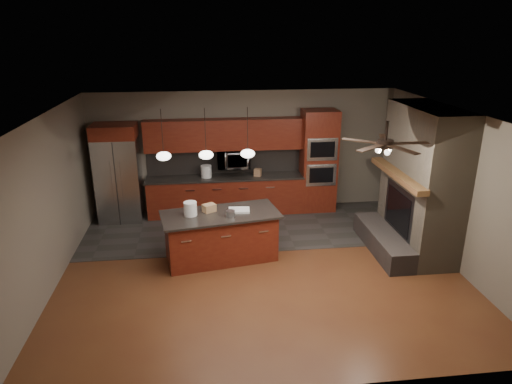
{
  "coord_description": "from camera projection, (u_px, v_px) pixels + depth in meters",
  "views": [
    {
      "loc": [
        -0.95,
        -7.27,
        4.09
      ],
      "look_at": [
        -0.01,
        0.6,
        1.25
      ],
      "focal_mm": 32.0,
      "sensor_mm": 36.0,
      "label": 1
    }
  ],
  "objects": [
    {
      "name": "pendant_right",
      "position": [
        248.0,
        153.0,
        8.25
      ],
      "size": [
        0.26,
        0.26,
        0.92
      ],
      "color": "black",
      "rests_on": "ceiling"
    },
    {
      "name": "slate_tile_patch",
      "position": [
        250.0,
        227.0,
        9.96
      ],
      "size": [
        7.0,
        2.4,
        0.01
      ],
      "primitive_type": "cube",
      "color": "#322F2D",
      "rests_on": "ground"
    },
    {
      "name": "cardboard_box",
      "position": [
        209.0,
        208.0,
        8.37
      ],
      "size": [
        0.27,
        0.25,
        0.14
      ],
      "primitive_type": "cube",
      "rotation": [
        0.0,
        0.0,
        0.53
      ],
      "color": "#A77E56",
      "rests_on": "kitchen_island"
    },
    {
      "name": "paint_can",
      "position": [
        230.0,
        213.0,
        8.16
      ],
      "size": [
        0.18,
        0.18,
        0.11
      ],
      "primitive_type": "cylinder",
      "rotation": [
        0.0,
        0.0,
        -0.11
      ],
      "color": "#A5A6AA",
      "rests_on": "kitchen_island"
    },
    {
      "name": "microwave",
      "position": [
        233.0,
        159.0,
        10.38
      ],
      "size": [
        0.73,
        0.41,
        0.5
      ],
      "primitive_type": "imported",
      "color": "silver",
      "rests_on": "back_cabinetry"
    },
    {
      "name": "pendant_center",
      "position": [
        206.0,
        155.0,
        8.17
      ],
      "size": [
        0.26,
        0.26,
        0.92
      ],
      "color": "black",
      "rests_on": "ceiling"
    },
    {
      "name": "white_bucket",
      "position": [
        190.0,
        209.0,
        8.18
      ],
      "size": [
        0.27,
        0.27,
        0.25
      ],
      "primitive_type": "cylinder",
      "rotation": [
        0.0,
        0.0,
        -0.15
      ],
      "color": "white",
      "rests_on": "kitchen_island"
    },
    {
      "name": "counter_bucket",
      "position": [
        206.0,
        171.0,
        10.35
      ],
      "size": [
        0.26,
        0.26,
        0.28
      ],
      "primitive_type": "cylinder",
      "rotation": [
        0.0,
        0.0,
        -0.09
      ],
      "color": "white",
      "rests_on": "back_cabinetry"
    },
    {
      "name": "left_wall",
      "position": [
        48.0,
        204.0,
        7.42
      ],
      "size": [
        0.02,
        6.0,
        2.8
      ],
      "primitive_type": "cube",
      "color": "#665B52",
      "rests_on": "ground"
    },
    {
      "name": "paint_tray",
      "position": [
        239.0,
        210.0,
        8.41
      ],
      "size": [
        0.41,
        0.3,
        0.04
      ],
      "primitive_type": "cube",
      "rotation": [
        0.0,
        0.0,
        -0.08
      ],
      "color": "white",
      "rests_on": "kitchen_island"
    },
    {
      "name": "back_wall",
      "position": [
        244.0,
        151.0,
        10.61
      ],
      "size": [
        7.0,
        0.02,
        2.8
      ],
      "primitive_type": "cube",
      "color": "#665B52",
      "rests_on": "ground"
    },
    {
      "name": "right_wall",
      "position": [
        453.0,
        188.0,
        8.2
      ],
      "size": [
        0.02,
        6.0,
        2.8
      ],
      "primitive_type": "cube",
      "color": "#665B52",
      "rests_on": "ground"
    },
    {
      "name": "oven_tower",
      "position": [
        318.0,
        161.0,
        10.58
      ],
      "size": [
        0.8,
        0.63,
        2.38
      ],
      "color": "maroon",
      "rests_on": "ground"
    },
    {
      "name": "counter_box",
      "position": [
        258.0,
        172.0,
        10.45
      ],
      "size": [
        0.19,
        0.17,
        0.17
      ],
      "primitive_type": "cube",
      "rotation": [
        0.0,
        0.0,
        -0.41
      ],
      "color": "#9A704F",
      "rests_on": "back_cabinetry"
    },
    {
      "name": "fireplace_column",
      "position": [
        418.0,
        187.0,
        8.55
      ],
      "size": [
        1.3,
        2.1,
        2.8
      ],
      "color": "#695D4B",
      "rests_on": "ground"
    },
    {
      "name": "refrigerator",
      "position": [
        118.0,
        173.0,
        10.05
      ],
      "size": [
        0.94,
        0.75,
        2.18
      ],
      "color": "silver",
      "rests_on": "ground"
    },
    {
      "name": "pendant_left",
      "position": [
        164.0,
        156.0,
        8.09
      ],
      "size": [
        0.26,
        0.26,
        0.92
      ],
      "color": "black",
      "rests_on": "ceiling"
    },
    {
      "name": "ground",
      "position": [
        260.0,
        268.0,
        8.28
      ],
      "size": [
        7.0,
        7.0,
        0.0
      ],
      "primitive_type": "plane",
      "color": "brown",
      "rests_on": "ground"
    },
    {
      "name": "ceiling_fan",
      "position": [
        385.0,
        143.0,
        6.9
      ],
      "size": [
        1.27,
        1.33,
        0.41
      ],
      "color": "black",
      "rests_on": "ceiling"
    },
    {
      "name": "back_cabinetry",
      "position": [
        225.0,
        176.0,
        10.49
      ],
      "size": [
        3.59,
        0.64,
        2.2
      ],
      "color": "maroon",
      "rests_on": "ground"
    },
    {
      "name": "ceiling",
      "position": [
        261.0,
        114.0,
        7.33
      ],
      "size": [
        7.0,
        6.0,
        0.02
      ],
      "primitive_type": "cube",
      "color": "white",
      "rests_on": "back_wall"
    },
    {
      "name": "kitchen_island",
      "position": [
        221.0,
        236.0,
        8.46
      ],
      "size": [
        2.27,
        1.32,
        0.92
      ],
      "rotation": [
        0.0,
        0.0,
        0.17
      ],
      "color": "maroon",
      "rests_on": "ground"
    }
  ]
}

